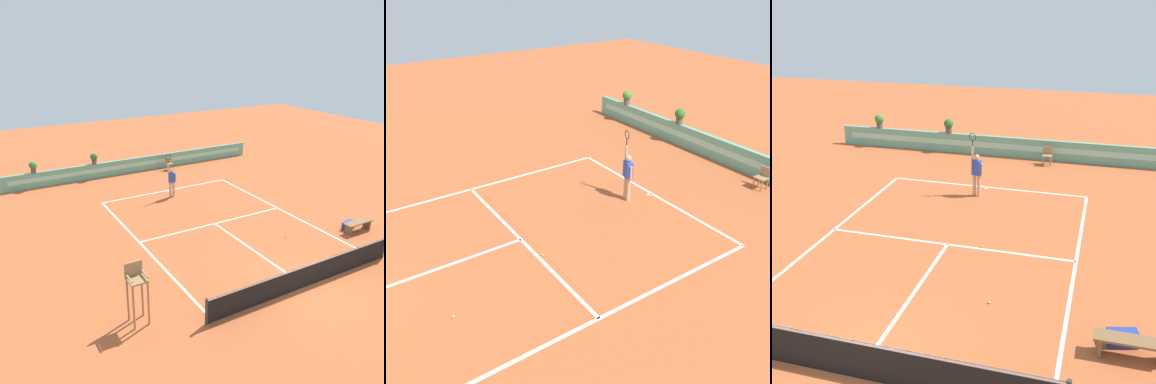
# 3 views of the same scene
# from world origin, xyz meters

# --- Properties ---
(ground_plane) EXTENTS (60.00, 60.00, 0.00)m
(ground_plane) POSITION_xyz_m (0.00, 6.00, 0.00)
(ground_plane) COLOR #B2562D
(court_lines) EXTENTS (8.32, 11.94, 0.01)m
(court_lines) POSITION_xyz_m (0.00, 6.72, 0.00)
(court_lines) COLOR white
(court_lines) RESTS_ON ground
(net) EXTENTS (8.92, 0.10, 1.00)m
(net) POSITION_xyz_m (0.00, 0.00, 0.51)
(net) COLOR #333333
(net) RESTS_ON ground
(back_wall_barrier) EXTENTS (18.00, 0.21, 1.00)m
(back_wall_barrier) POSITION_xyz_m (0.00, 16.39, 0.50)
(back_wall_barrier) COLOR #60A88E
(back_wall_barrier) RESTS_ON ground
(ball_kid_chair) EXTENTS (0.44, 0.44, 0.85)m
(ball_kid_chair) POSITION_xyz_m (2.03, 15.66, 0.48)
(ball_kid_chair) COLOR #99754C
(ball_kid_chair) RESTS_ON ground
(bench_courtside) EXTENTS (1.60, 0.44, 0.51)m
(bench_courtside) POSITION_xyz_m (5.58, 2.24, 0.38)
(bench_courtside) COLOR brown
(bench_courtside) RESTS_ON ground
(gear_bag) EXTENTS (0.77, 0.52, 0.36)m
(gear_bag) POSITION_xyz_m (5.44, 2.69, 0.18)
(gear_bag) COLOR navy
(gear_bag) RESTS_ON ground
(tennis_player) EXTENTS (0.61, 0.29, 2.58)m
(tennis_player) POSITION_xyz_m (-0.19, 10.82, 1.05)
(tennis_player) COLOR tan
(tennis_player) RESTS_ON ground
(tennis_ball_near_baseline) EXTENTS (0.07, 0.07, 0.07)m
(tennis_ball_near_baseline) POSITION_xyz_m (2.10, 3.48, 0.03)
(tennis_ball_near_baseline) COLOR #CCE033
(tennis_ball_near_baseline) RESTS_ON ground
(tennis_ball_mid_court) EXTENTS (0.07, 0.07, 0.07)m
(tennis_ball_mid_court) POSITION_xyz_m (1.12, 6.53, 0.03)
(tennis_ball_mid_court) COLOR #CCE033
(tennis_ball_mid_court) RESTS_ON ground
(potted_plant_far_left) EXTENTS (0.48, 0.48, 0.72)m
(potted_plant_far_left) POSITION_xyz_m (-6.95, 16.39, 1.41)
(potted_plant_far_left) COLOR #514C47
(potted_plant_far_left) RESTS_ON back_wall_barrier
(potted_plant_left) EXTENTS (0.48, 0.48, 0.72)m
(potted_plant_left) POSITION_xyz_m (-3.12, 16.39, 1.41)
(potted_plant_left) COLOR #514C47
(potted_plant_left) RESTS_ON back_wall_barrier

